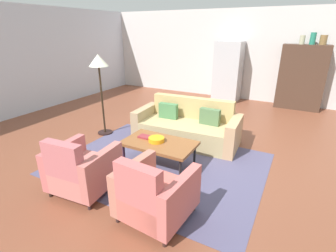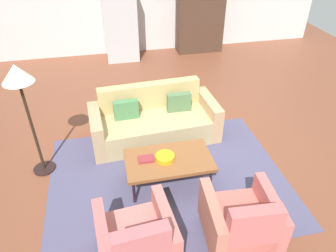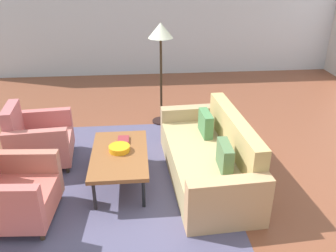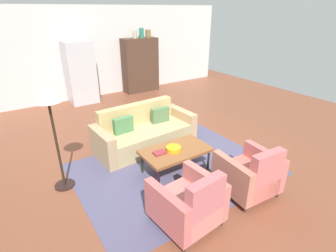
% 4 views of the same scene
% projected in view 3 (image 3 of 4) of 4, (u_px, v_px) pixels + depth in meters
% --- Properties ---
extents(ground_plane, '(11.98, 11.98, 0.00)m').
position_uv_depth(ground_plane, '(186.00, 192.00, 4.35)').
color(ground_plane, brown).
extents(wall_left, '(0.12, 8.73, 2.80)m').
position_uv_depth(wall_left, '(159.00, 16.00, 8.21)').
color(wall_left, silver).
rests_on(wall_left, ground).
extents(area_rug, '(3.40, 2.60, 0.01)m').
position_uv_depth(area_rug, '(125.00, 181.00, 4.55)').
color(area_rug, '#504C6C').
rests_on(area_rug, ground).
extents(couch, '(2.15, 1.02, 0.86)m').
position_uv_depth(couch, '(212.00, 158.00, 4.52)').
color(couch, tan).
rests_on(couch, ground).
extents(coffee_table, '(1.20, 0.70, 0.44)m').
position_uv_depth(coffee_table, '(120.00, 155.00, 4.37)').
color(coffee_table, black).
rests_on(coffee_table, ground).
extents(armchair_left, '(0.87, 0.87, 0.88)m').
position_uv_depth(armchair_left, '(37.00, 141.00, 4.84)').
color(armchair_left, '#352310').
rests_on(armchair_left, ground).
extents(armchair_right, '(0.85, 0.85, 0.88)m').
position_uv_depth(armchair_right, '(10.00, 193.00, 3.77)').
color(armchair_right, '#3B2114').
rests_on(armchair_right, ground).
extents(fruit_bowl, '(0.27, 0.27, 0.07)m').
position_uv_depth(fruit_bowl, '(119.00, 148.00, 4.39)').
color(fruit_bowl, orange).
rests_on(fruit_bowl, coffee_table).
extents(book_stack, '(0.21, 0.15, 0.03)m').
position_uv_depth(book_stack, '(123.00, 140.00, 4.63)').
color(book_stack, maroon).
rests_on(book_stack, coffee_table).
extents(floor_lamp, '(0.40, 0.40, 1.72)m').
position_uv_depth(floor_lamp, '(161.00, 40.00, 5.58)').
color(floor_lamp, black).
rests_on(floor_lamp, ground).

